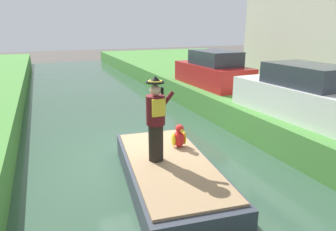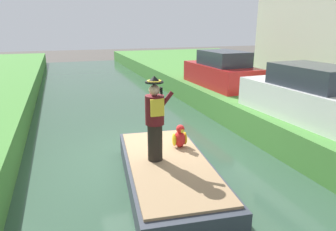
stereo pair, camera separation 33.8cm
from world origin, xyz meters
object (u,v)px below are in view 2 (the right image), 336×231
at_px(parrot_plush, 180,137).
at_px(parked_car_red, 221,71).
at_px(boat, 168,174).
at_px(parked_car_white, 307,96).
at_px(person_pirate, 155,119).

distance_m(parrot_plush, parked_car_red, 6.58).
distance_m(boat, parked_car_white, 4.75).
xyz_separation_m(boat, parrot_plush, (0.53, 0.67, 0.55)).
relative_size(parrot_plush, parked_car_red, 0.14).
height_order(boat, parrot_plush, parrot_plush).
height_order(boat, parked_car_red, parked_car_red).
distance_m(person_pirate, parked_car_white, 4.80).
bearing_deg(parked_car_red, parked_car_white, -90.00).
height_order(person_pirate, parrot_plush, person_pirate).
height_order(boat, person_pirate, person_pirate).
distance_m(person_pirate, parrot_plush, 1.14).
height_order(parked_car_white, parked_car_red, same).
xyz_separation_m(boat, person_pirate, (-0.24, 0.17, 1.23)).
bearing_deg(parked_car_red, person_pirate, -129.70).
relative_size(boat, parrot_plush, 7.69).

